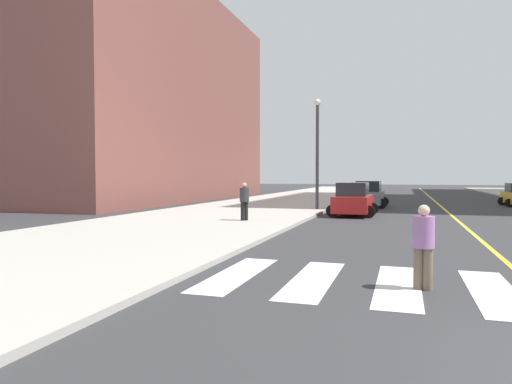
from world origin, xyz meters
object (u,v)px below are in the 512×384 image
object	(u,v)px
car_red_second	(353,200)
pedestrian_crossing	(423,243)
car_gray_nearest	(369,195)
pedestrian_walking_west	(244,200)
street_lamp	(317,144)

from	to	relation	value
car_red_second	pedestrian_crossing	size ratio (longest dim) A/B	2.47
car_gray_nearest	pedestrian_walking_west	bearing A→B (deg)	-108.57
car_red_second	street_lamp	bearing A→B (deg)	135.71
car_red_second	pedestrian_crossing	bearing A→B (deg)	-78.57
car_red_second	pedestrian_walking_west	size ratio (longest dim) A/B	2.36
pedestrian_crossing	street_lamp	size ratio (longest dim) A/B	0.25
car_red_second	pedestrian_crossing	xyz separation A→B (m)	(3.12, -16.82, 0.07)
pedestrian_walking_west	pedestrian_crossing	bearing A→B (deg)	-111.14
car_gray_nearest	car_red_second	world-z (taller)	car_red_second
car_red_second	street_lamp	distance (m)	4.94
car_gray_nearest	pedestrian_crossing	xyz separation A→B (m)	(2.77, -24.22, 0.07)
car_red_second	pedestrian_walking_west	bearing A→B (deg)	-126.45
pedestrian_crossing	car_red_second	bearing A→B (deg)	109.57
car_gray_nearest	pedestrian_crossing	size ratio (longest dim) A/B	2.47
pedestrian_crossing	car_gray_nearest	bearing A→B (deg)	105.58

